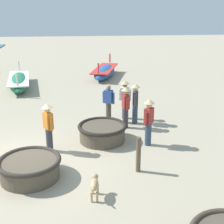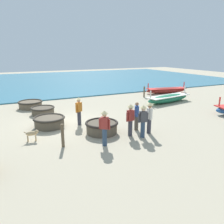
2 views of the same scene
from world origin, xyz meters
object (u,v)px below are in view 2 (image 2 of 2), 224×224
(long_boat_ochre_hull, at_px, (166,90))
(long_boat_blue_hull, at_px, (168,98))
(coracle_center, at_px, (30,104))
(mooring_post_mid_beach, at_px, (63,136))
(fisherman_crouching, at_px, (149,116))
(mooring_post_shoreline, at_px, (144,92))
(fisherman_hauling, at_px, (130,118))
(fisherman_standing_left, at_px, (143,119))
(fisherman_with_hat, at_px, (105,126))
(coracle_far_right, at_px, (43,110))
(coracle_nearest, at_px, (49,121))
(coracle_weathered, at_px, (102,127))
(dog, at_px, (32,134))
(fisherman_standing_right, at_px, (79,109))
(fisherman_by_coracle, at_px, (137,115))

(long_boat_ochre_hull, distance_m, long_boat_blue_hull, 4.48)
(coracle_center, height_order, mooring_post_mid_beach, mooring_post_mid_beach)
(fisherman_crouching, height_order, mooring_post_shoreline, fisherman_crouching)
(long_boat_ochre_hull, relative_size, mooring_post_shoreline, 4.44)
(fisherman_crouching, bearing_deg, fisherman_hauling, -96.19)
(fisherman_standing_left, distance_m, mooring_post_shoreline, 10.36)
(fisherman_with_hat, bearing_deg, coracle_far_right, -165.62)
(coracle_nearest, bearing_deg, fisherman_with_hat, 25.55)
(coracle_center, xyz_separation_m, fisherman_with_hat, (8.93, 2.30, 0.65))
(coracle_center, xyz_separation_m, mooring_post_shoreline, (0.28, 10.27, 0.22))
(coracle_weathered, xyz_separation_m, mooring_post_shoreline, (-7.09, 7.45, 0.18))
(long_boat_ochre_hull, height_order, fisherman_hauling, fisherman_hauling)
(coracle_far_right, height_order, mooring_post_shoreline, mooring_post_shoreline)
(dog, bearing_deg, coracle_far_right, 165.59)
(fisherman_hauling, height_order, mooring_post_mid_beach, fisherman_hauling)
(dog, relative_size, mooring_post_mid_beach, 0.63)
(fisherman_crouching, relative_size, mooring_post_shoreline, 1.61)
(coracle_far_right, distance_m, coracle_weathered, 5.61)
(coracle_far_right, xyz_separation_m, fisherman_standing_right, (3.33, 1.58, 0.68))
(fisherman_standing_right, bearing_deg, fisherman_crouching, 44.69)
(coracle_far_right, relative_size, fisherman_standing_left, 0.97)
(mooring_post_shoreline, bearing_deg, fisherman_crouching, -32.37)
(coracle_nearest, bearing_deg, mooring_post_shoreline, 116.50)
(coracle_far_right, xyz_separation_m, fisherman_with_hat, (6.70, 1.72, 0.68))
(mooring_post_mid_beach, bearing_deg, fisherman_hauling, 88.10)
(coracle_far_right, relative_size, mooring_post_mid_beach, 1.49)
(mooring_post_shoreline, bearing_deg, coracle_nearest, -63.50)
(long_boat_blue_hull, distance_m, mooring_post_mid_beach, 11.63)
(coracle_nearest, relative_size, fisherman_by_coracle, 1.14)
(coracle_far_right, xyz_separation_m, fisherman_hauling, (6.15, 3.40, 0.68))
(coracle_nearest, relative_size, fisherman_standing_right, 1.07)
(long_boat_blue_hull, distance_m, dog, 12.19)
(mooring_post_shoreline, bearing_deg, fisherman_with_hat, -42.65)
(long_boat_ochre_hull, xyz_separation_m, mooring_post_shoreline, (0.83, -3.34, 0.20))
(coracle_weathered, bearing_deg, mooring_post_shoreline, 133.60)
(long_boat_blue_hull, relative_size, mooring_post_shoreline, 4.58)
(long_boat_ochre_hull, distance_m, fisherman_by_coracle, 12.19)
(coracle_weathered, distance_m, fisherman_crouching, 2.58)
(fisherman_hauling, bearing_deg, coracle_center, -154.58)
(coracle_center, height_order, coracle_far_right, coracle_center)
(fisherman_by_coracle, bearing_deg, coracle_weathered, -101.90)
(coracle_nearest, relative_size, long_boat_ochre_hull, 0.39)
(fisherman_hauling, relative_size, mooring_post_mid_beach, 1.53)
(coracle_nearest, bearing_deg, fisherman_standing_right, 76.23)
(fisherman_standing_left, bearing_deg, fisherman_with_hat, -87.41)
(coracle_center, relative_size, fisherman_standing_left, 1.09)
(long_boat_ochre_hull, xyz_separation_m, fisherman_standing_right, (6.12, -11.45, 0.64))
(coracle_nearest, xyz_separation_m, fisherman_standing_right, (0.41, 1.67, 0.63))
(fisherman_standing_left, xyz_separation_m, dog, (-1.91, -5.07, -0.59))
(coracle_weathered, height_order, fisherman_standing_left, fisherman_standing_left)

